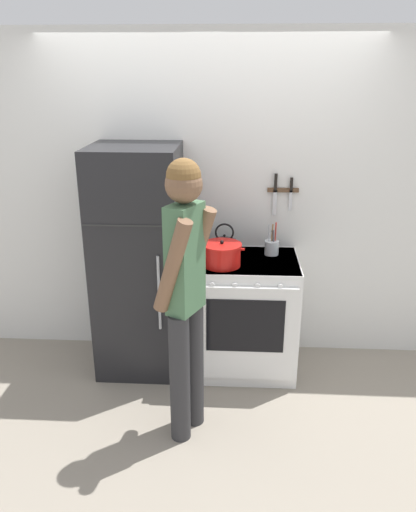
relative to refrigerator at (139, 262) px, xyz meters
name	(u,v)px	position (x,y,z in m)	size (l,w,h in m)	color
ground_plane	(208,344)	(0.51, 0.31, -0.88)	(14.00, 14.00, 0.00)	gray
wall_back	(209,201)	(0.51, 0.34, 0.40)	(10.00, 0.06, 2.55)	silver
refrigerator	(139,262)	(0.00, 0.00, 0.00)	(0.64, 0.64, 1.75)	black
stove_range	(244,315)	(0.81, -0.03, -0.41)	(0.79, 0.65, 0.92)	white
dutch_oven_pot	(222,254)	(0.63, -0.12, 0.12)	(0.33, 0.29, 0.19)	red
tea_kettle	(225,245)	(0.65, 0.12, 0.11)	(0.24, 0.19, 0.24)	black
utensil_jar	(272,247)	(1.01, 0.13, 0.10)	(0.11, 0.11, 0.26)	silver
person	(186,288)	(0.44, -0.79, 0.15)	(0.40, 0.44, 1.80)	#2D2D30
wall_knife_strip	(283,189)	(1.08, 0.29, 0.51)	(0.24, 0.03, 0.33)	brown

